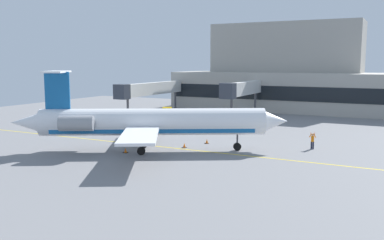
{
  "coord_description": "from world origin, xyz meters",
  "views": [
    {
      "loc": [
        23.08,
        -42.32,
        10.14
      ],
      "look_at": [
        -0.8,
        4.21,
        3.0
      ],
      "focal_mm": 39.74,
      "sensor_mm": 36.0,
      "label": 1
    }
  ],
  "objects_px": {
    "regional_jet": "(149,122)",
    "baggage_tug": "(168,113)",
    "pushback_tractor": "(179,117)",
    "marshaller": "(312,141)"
  },
  "relations": [
    {
      "from": "regional_jet",
      "to": "pushback_tractor",
      "type": "bearing_deg",
      "value": 110.7
    },
    {
      "from": "pushback_tractor",
      "to": "marshaller",
      "type": "relative_size",
      "value": 1.95
    },
    {
      "from": "regional_jet",
      "to": "pushback_tractor",
      "type": "relative_size",
      "value": 7.43
    },
    {
      "from": "pushback_tractor",
      "to": "marshaller",
      "type": "distance_m",
      "value": 27.9
    },
    {
      "from": "regional_jet",
      "to": "baggage_tug",
      "type": "xyz_separation_m",
      "value": [
        -12.8,
        26.08,
        -2.41
      ]
    },
    {
      "from": "regional_jet",
      "to": "baggage_tug",
      "type": "bearing_deg",
      "value": 116.15
    },
    {
      "from": "baggage_tug",
      "to": "marshaller",
      "type": "xyz_separation_m",
      "value": [
        29.25,
        -16.34,
        0.07
      ]
    },
    {
      "from": "marshaller",
      "to": "regional_jet",
      "type": "bearing_deg",
      "value": -149.37
    },
    {
      "from": "baggage_tug",
      "to": "pushback_tractor",
      "type": "distance_m",
      "value": 5.74
    },
    {
      "from": "regional_jet",
      "to": "pushback_tractor",
      "type": "distance_m",
      "value": 24.01
    }
  ]
}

